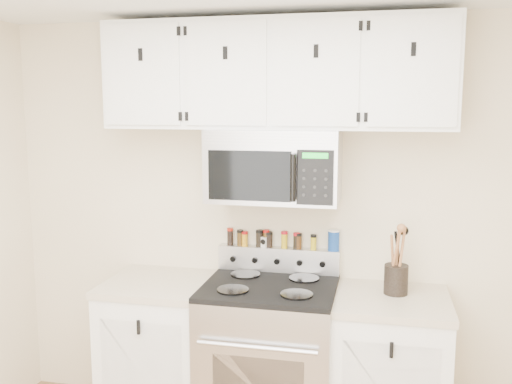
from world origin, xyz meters
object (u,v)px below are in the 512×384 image
utensil_crock (396,277)px  range (269,360)px  microwave (274,166)px  salt_canister (334,240)px

utensil_crock → range: bearing=-173.2°
microwave → utensil_crock: 0.94m
range → salt_canister: size_ratio=8.56×
microwave → utensil_crock: bearing=-3.4°
microwave → salt_canister: 0.60m
microwave → salt_canister: size_ratio=5.91×
range → microwave: bearing=89.8°
range → microwave: (0.00, 0.13, 1.14)m
range → utensil_crock: 0.89m
microwave → utensil_crock: (0.71, -0.04, -0.61)m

